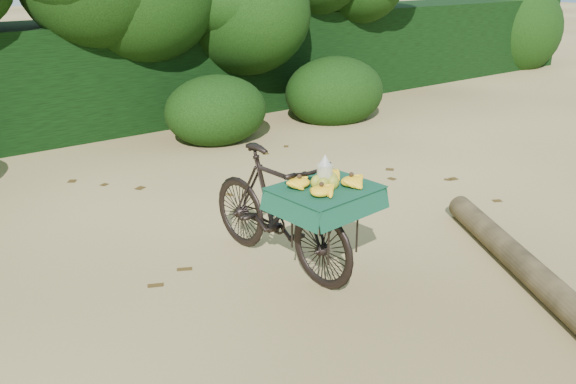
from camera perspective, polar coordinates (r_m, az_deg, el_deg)
ground at (r=5.90m, az=2.03°, el=-6.86°), size 80.00×80.00×0.00m
vendor_bicycle at (r=5.65m, az=-0.77°, el=-1.59°), size 0.89×1.95×1.15m
fallen_log at (r=5.83m, az=22.45°, el=-7.55°), size 1.86×3.16×0.25m
hedge_backdrop at (r=11.03m, az=-19.08°, el=10.07°), size 26.00×1.80×1.80m
tree_row at (r=9.95m, az=-21.97°, el=15.09°), size 14.50×2.00×4.00m
bush_clumps at (r=9.47m, az=-12.00°, el=6.33°), size 8.80×1.70×0.90m
leaf_litter at (r=6.37m, az=-1.63°, el=-4.65°), size 7.00×7.30×0.01m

